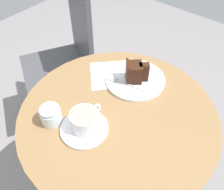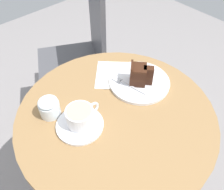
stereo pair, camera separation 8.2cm
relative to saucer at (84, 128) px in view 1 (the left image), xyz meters
name	(u,v)px [view 1 (the left image)]	position (x,y,z in m)	size (l,w,h in m)	color
cafe_table	(117,134)	(0.12, -0.04, -0.14)	(0.69, 0.69, 0.75)	olive
saucer	(84,128)	(0.00, 0.00, 0.00)	(0.16, 0.16, 0.01)	white
coffee_cup	(85,120)	(0.01, 0.00, 0.04)	(0.12, 0.09, 0.06)	white
teaspoon	(100,133)	(0.02, -0.05, 0.01)	(0.09, 0.07, 0.00)	#B7B7BC
cake_plate	(135,79)	(0.29, 0.01, 0.00)	(0.23, 0.23, 0.01)	white
cake_slice	(135,72)	(0.28, 0.00, 0.05)	(0.09, 0.09, 0.08)	#381E14
fork	(121,82)	(0.24, 0.03, 0.01)	(0.04, 0.15, 0.00)	#B7B7BC
napkin	(113,74)	(0.26, 0.09, 0.00)	(0.23, 0.23, 0.00)	silver
cafe_chair	(69,52)	(0.41, 0.55, -0.20)	(0.52, 0.52, 0.94)	#4C4C51
sugar_pot	(51,114)	(-0.04, 0.11, 0.03)	(0.07, 0.07, 0.07)	silver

